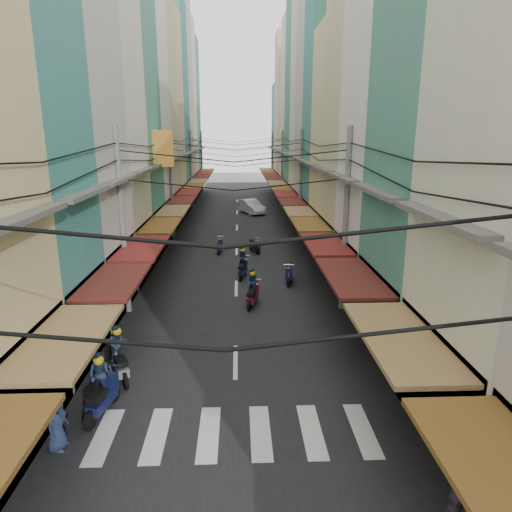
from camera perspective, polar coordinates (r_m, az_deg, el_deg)
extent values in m
plane|color=slate|center=(18.47, -2.55, -10.18)|extent=(160.00, 160.00, 0.00)
cube|color=black|center=(37.54, -2.41, 2.95)|extent=(10.00, 80.00, 0.02)
cube|color=slate|center=(38.12, -12.24, 2.84)|extent=(3.00, 80.00, 0.06)
cube|color=slate|center=(38.06, 7.43, 3.04)|extent=(3.00, 80.00, 0.06)
cube|color=silver|center=(13.77, -18.43, -20.55)|extent=(0.55, 2.40, 0.01)
cube|color=silver|center=(13.46, -12.29, -20.97)|extent=(0.55, 2.40, 0.01)
cube|color=silver|center=(13.30, -5.92, -21.18)|extent=(0.55, 2.40, 0.01)
cube|color=silver|center=(13.28, 0.56, -21.14)|extent=(0.55, 2.40, 0.01)
cube|color=silver|center=(13.41, 6.97, -20.86)|extent=(0.55, 2.40, 0.01)
cube|color=silver|center=(13.68, 13.15, -20.37)|extent=(0.55, 2.40, 0.01)
cube|color=black|center=(13.47, -28.22, -14.62)|extent=(1.20, 4.52, 3.20)
cube|color=olive|center=(12.28, -22.65, -9.54)|extent=(1.80, 4.33, 0.12)
cube|color=#595651|center=(11.69, -27.12, 4.20)|extent=(0.50, 4.23, 0.15)
cube|color=black|center=(17.20, -21.81, -7.46)|extent=(1.20, 4.13, 3.20)
cube|color=#571E18|center=(16.28, -17.31, -3.05)|extent=(1.80, 3.96, 0.12)
cube|color=#595651|center=(15.84, -20.44, 7.34)|extent=(0.50, 3.87, 0.15)
cube|color=#BDB5AC|center=(21.45, -26.36, 20.55)|extent=(6.00, 5.14, 20.93)
cube|color=black|center=(21.43, -17.73, -2.70)|extent=(1.20, 4.94, 3.20)
cube|color=maroon|center=(20.70, -14.03, 0.99)|extent=(1.80, 4.73, 0.12)
cube|color=#595651|center=(20.35, -16.39, 9.18)|extent=(0.50, 4.63, 0.15)
cube|color=beige|center=(26.04, -21.34, 15.93)|extent=(6.00, 4.95, 17.43)
cube|color=black|center=(26.14, -14.88, 0.66)|extent=(1.20, 4.75, 3.20)
cube|color=brown|center=(25.54, -11.80, 3.74)|extent=(1.80, 4.56, 0.12)
cube|color=#595651|center=(25.26, -13.65, 10.39)|extent=(0.50, 4.46, 0.15)
cube|color=#488B75|center=(30.79, -18.21, 14.87)|extent=(6.00, 4.99, 16.32)
cube|color=black|center=(30.88, -12.93, 2.95)|extent=(1.20, 4.80, 3.20)
cube|color=olive|center=(30.38, -10.30, 5.59)|extent=(1.80, 4.60, 0.12)
cube|color=#595651|center=(30.15, -11.81, 11.18)|extent=(0.50, 4.50, 0.15)
cube|color=silver|center=(35.64, -16.48, 20.22)|extent=(6.00, 4.65, 22.87)
cube|color=black|center=(35.54, -11.54, 4.58)|extent=(1.20, 4.46, 3.20)
cube|color=#571E18|center=(35.11, -9.23, 6.88)|extent=(1.80, 4.27, 0.12)
cube|color=#595651|center=(34.90, -10.52, 11.73)|extent=(0.50, 4.18, 0.15)
cube|color=#CCBB90|center=(40.19, -14.66, 18.04)|extent=(6.00, 4.89, 20.58)
cube|color=black|center=(40.19, -10.48, 5.82)|extent=(1.20, 4.70, 3.20)
cube|color=maroon|center=(39.80, -8.42, 7.86)|extent=(1.80, 4.50, 0.12)
cube|color=#595651|center=(39.62, -9.54, 12.14)|extent=(0.50, 4.40, 0.15)
cube|color=beige|center=(44.75, -13.26, 16.40)|extent=(6.00, 4.52, 18.44)
cube|color=black|center=(44.80, -9.64, 6.79)|extent=(1.20, 4.34, 3.20)
cube|color=brown|center=(44.45, -7.78, 8.62)|extent=(1.80, 4.16, 0.12)
cube|color=#595651|center=(44.29, -8.78, 12.46)|extent=(0.50, 4.07, 0.15)
cube|color=teal|center=(49.57, -12.26, 17.55)|extent=(6.00, 5.20, 20.63)
cube|color=black|center=(49.57, -8.94, 7.60)|extent=(1.20, 4.99, 3.20)
cube|color=olive|center=(49.26, -7.25, 9.26)|extent=(1.80, 4.78, 0.12)
cube|color=#595651|center=(49.12, -8.15, 12.72)|extent=(0.50, 4.68, 0.15)
cube|color=#BDB5AC|center=(54.66, -11.41, 18.94)|extent=(6.00, 4.94, 23.70)
cube|color=black|center=(54.57, -8.34, 8.29)|extent=(1.20, 4.74, 3.20)
cube|color=#571E18|center=(54.29, -6.80, 9.80)|extent=(1.80, 4.55, 0.12)
cube|color=#595651|center=(54.16, -7.60, 12.94)|extent=(0.50, 4.45, 0.15)
cube|color=beige|center=(59.48, -10.58, 17.40)|extent=(6.00, 4.96, 21.12)
cube|color=black|center=(59.47, -7.85, 8.86)|extent=(1.20, 4.76, 3.20)
cube|color=maroon|center=(59.21, -6.43, 10.24)|extent=(1.80, 4.56, 0.12)
cube|color=#595651|center=(59.09, -7.16, 13.12)|extent=(0.50, 4.46, 0.15)
cube|color=#488B75|center=(64.41, -9.91, 16.69)|extent=(6.00, 5.04, 19.90)
cube|color=black|center=(64.42, -7.43, 9.34)|extent=(1.20, 4.84, 3.20)
cube|color=brown|center=(64.18, -6.11, 10.61)|extent=(1.80, 4.64, 0.12)
cube|color=#595651|center=(64.07, -6.78, 13.27)|extent=(0.50, 4.54, 0.15)
cube|color=#523812|center=(29.08, -11.54, 13.04)|extent=(1.20, 0.40, 2.20)
cube|color=black|center=(13.11, 23.43, -14.87)|extent=(1.20, 4.78, 3.20)
cube|color=olive|center=(11.93, 17.53, -9.79)|extent=(1.80, 4.58, 0.12)
cube|color=#595651|center=(11.30, 21.84, 4.45)|extent=(0.50, 4.48, 0.15)
cube|color=#488B75|center=(17.07, 25.77, 12.51)|extent=(6.00, 5.03, 15.08)
cube|color=black|center=(17.28, 16.41, -6.87)|extent=(1.20, 4.83, 3.20)
cube|color=#571E18|center=(16.40, 11.79, -2.55)|extent=(1.80, 4.63, 0.12)
cube|color=#595651|center=(15.95, 14.66, 7.84)|extent=(0.50, 4.53, 0.15)
cube|color=silver|center=(21.75, 20.48, 22.00)|extent=(6.00, 4.79, 21.66)
cube|color=black|center=(21.72, 12.39, -2.09)|extent=(1.20, 4.60, 3.20)
cube|color=maroon|center=(21.02, 8.64, 1.49)|extent=(1.80, 4.41, 0.12)
cube|color=#595651|center=(20.67, 10.77, 9.60)|extent=(0.50, 4.31, 0.15)
cube|color=#CCBB90|center=(26.06, 16.31, 19.99)|extent=(6.00, 4.52, 20.74)
cube|color=black|center=(26.08, 9.89, 0.91)|extent=(1.20, 4.34, 3.20)
cube|color=brown|center=(25.51, 6.73, 3.94)|extent=(1.80, 4.16, 0.12)
cube|color=#595651|center=(25.22, 8.42, 10.64)|extent=(0.50, 4.07, 0.15)
cube|color=beige|center=(30.10, 13.24, 13.13)|extent=(6.00, 4.12, 14.13)
cube|color=black|center=(30.21, 8.22, 2.92)|extent=(1.20, 3.96, 3.20)
cube|color=olive|center=(29.72, 5.46, 5.55)|extent=(1.80, 3.79, 0.12)
cube|color=#595651|center=(29.47, 6.88, 11.31)|extent=(0.50, 3.71, 0.15)
cube|color=teal|center=(34.24, 11.50, 16.39)|extent=(6.00, 4.40, 17.68)
cube|color=black|center=(34.33, 6.96, 4.42)|extent=(1.20, 4.23, 3.20)
cube|color=#571E18|center=(33.90, 4.52, 6.74)|extent=(1.80, 4.05, 0.12)
cube|color=#595651|center=(33.68, 5.74, 11.79)|extent=(0.50, 3.96, 0.15)
cube|color=#BDB5AC|center=(38.79, 10.06, 19.90)|extent=(6.00, 4.64, 22.59)
cube|color=black|center=(38.73, 5.92, 5.65)|extent=(1.20, 4.45, 3.20)
cube|color=maroon|center=(38.35, 3.74, 7.72)|extent=(1.80, 4.26, 0.12)
cube|color=#595651|center=(38.16, 4.81, 12.19)|extent=(0.50, 4.17, 0.15)
cube|color=beige|center=(42.96, 8.77, 18.56)|extent=(6.00, 4.00, 21.25)
cube|color=black|center=(42.96, 5.12, 6.60)|extent=(1.20, 3.84, 3.20)
cube|color=brown|center=(42.62, 3.14, 8.47)|extent=(1.80, 3.68, 0.12)
cube|color=#595651|center=(42.44, 4.10, 12.49)|extent=(0.50, 3.60, 0.15)
cube|color=#488B75|center=(47.43, 7.73, 18.90)|extent=(6.00, 5.01, 22.33)
cube|color=black|center=(47.39, 4.44, 7.40)|extent=(1.20, 4.81, 3.20)
cube|color=olive|center=(47.08, 2.64, 9.10)|extent=(1.80, 4.61, 0.12)
cube|color=#595651|center=(46.92, 3.49, 12.74)|extent=(0.50, 4.51, 0.15)
cube|color=silver|center=(52.29, 6.71, 17.13)|extent=(6.00, 5.00, 19.71)
cube|color=black|center=(52.32, 3.81, 8.13)|extent=(1.20, 4.80, 3.20)
cube|color=#571E18|center=(52.04, 2.17, 9.67)|extent=(1.80, 4.60, 0.12)
cube|color=#595651|center=(51.90, 2.94, 12.96)|extent=(0.50, 4.50, 0.15)
cube|color=#CCBB90|center=(56.87, 5.93, 15.54)|extent=(6.00, 4.32, 16.86)
cube|color=black|center=(56.93, 3.33, 8.70)|extent=(1.20, 4.15, 3.20)
cube|color=maroon|center=(56.67, 1.81, 10.11)|extent=(1.80, 3.97, 0.12)
cube|color=#595651|center=(56.54, 2.52, 13.14)|extent=(0.50, 3.89, 0.15)
cube|color=beige|center=(61.19, 5.39, 16.96)|extent=(6.00, 4.33, 19.96)
cube|color=black|center=(61.21, 2.94, 9.15)|extent=(1.20, 4.16, 3.20)
cube|color=brown|center=(60.97, 1.53, 10.46)|extent=(1.80, 3.99, 0.12)
cube|color=#595651|center=(60.85, 2.18, 13.28)|extent=(0.50, 3.90, 0.15)
cube|color=teal|center=(65.72, 4.79, 14.39)|extent=(6.00, 4.88, 14.34)
cube|color=black|center=(65.78, 2.58, 9.56)|extent=(1.20, 4.68, 3.20)
cube|color=olive|center=(65.55, 1.27, 10.78)|extent=(1.80, 4.49, 0.12)
cube|color=#595651|center=(65.44, 1.87, 13.40)|extent=(0.50, 4.39, 0.15)
cylinder|color=gray|center=(20.69, -16.38, 3.94)|extent=(0.26, 0.26, 8.20)
cylinder|color=gray|center=(20.61, 11.14, 4.23)|extent=(0.26, 0.26, 8.20)
cylinder|color=gray|center=(35.28, -10.57, 8.66)|extent=(0.26, 0.26, 8.20)
cylinder|color=gray|center=(35.23, 5.60, 8.84)|extent=(0.26, 0.26, 8.20)
cylinder|color=gray|center=(50.11, -8.14, 10.59)|extent=(0.26, 0.26, 8.20)
cylinder|color=gray|center=(50.07, 3.29, 10.71)|extent=(0.26, 0.26, 8.20)
cylinder|color=gray|center=(65.01, -6.81, 11.62)|extent=(0.26, 0.26, 8.20)
cylinder|color=gray|center=(64.99, 2.02, 11.71)|extent=(0.26, 0.26, 8.20)
imported|color=silver|center=(46.75, -0.64, 5.36)|extent=(5.29, 3.81, 1.74)
imported|color=black|center=(18.35, 22.07, -11.53)|extent=(1.65, 0.97, 1.07)
cylinder|color=black|center=(15.07, -17.85, -15.97)|extent=(0.11, 0.56, 0.56)
cylinder|color=black|center=(13.95, -19.42, -18.88)|extent=(0.11, 0.56, 0.56)
cube|color=#131A49|center=(14.41, -18.65, -16.79)|extent=(0.37, 1.24, 0.30)
cube|color=black|center=(14.03, -19.08, -16.23)|extent=(0.34, 0.59, 0.19)
cube|color=#131A49|center=(14.78, -18.09, -14.78)|extent=(0.32, 0.30, 0.59)
imported|color=#212F4F|center=(14.34, -18.70, -16.31)|extent=(0.57, 0.40, 1.43)
sphere|color=gold|center=(13.83, -19.08, -12.48)|extent=(0.30, 0.30, 0.30)
cylinder|color=black|center=(26.32, -1.67, -1.76)|extent=(0.10, 0.52, 0.52)
cylinder|color=black|center=(25.08, -1.64, -2.62)|extent=(0.10, 0.52, 0.52)
cube|color=#131A49|center=(25.65, -1.66, -1.84)|extent=(0.34, 1.15, 0.28)
cube|color=black|center=(25.33, -1.66, -1.36)|extent=(0.32, 0.55, 0.18)
cube|color=#131A49|center=(26.11, -1.67, -1.01)|extent=(0.30, 0.28, 0.55)
imported|color=#212F4F|center=(25.62, -1.66, -1.56)|extent=(0.52, 0.37, 1.32)
sphere|color=gold|center=(25.35, -1.68, 0.59)|extent=(0.28, 0.28, 0.28)
cylinder|color=black|center=(22.13, -0.48, -5.06)|extent=(0.10, 0.52, 0.52)
cylinder|color=black|center=(20.91, -0.37, -6.29)|extent=(0.10, 0.52, 0.52)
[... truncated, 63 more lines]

